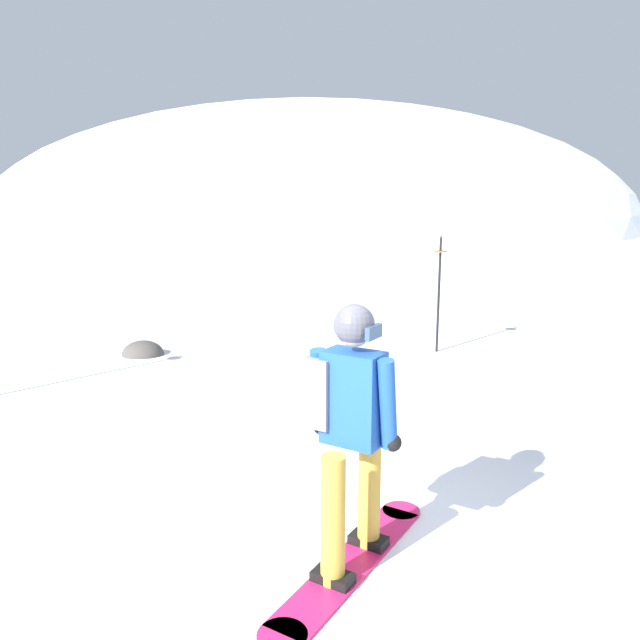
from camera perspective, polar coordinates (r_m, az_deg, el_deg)
The scene contains 5 objects.
ground_plane at distance 4.21m, azimuth -0.22°, elevation -22.35°, with size 300.00×300.00×0.00m, color white.
ridge_peak_main at distance 44.50m, azimuth -0.77°, elevation 8.61°, with size 43.56×39.21×16.69m.
snowboarder_main at distance 3.87m, azimuth 2.66°, elevation -10.14°, with size 1.12×1.59×1.71m.
piste_marker_far at distance 9.32m, azimuth 10.96°, elevation 3.20°, with size 0.20×0.20×1.78m.
rock_dark at distance 9.53m, azimuth -16.05°, elevation -3.11°, with size 0.61×0.52×0.43m.
Camera 1 is at (-0.07, -3.49, 2.35)m, focal length 34.60 mm.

